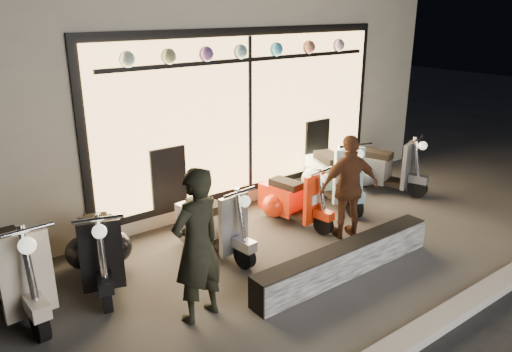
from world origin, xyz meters
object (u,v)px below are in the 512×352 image
(scooter_silver, at_px, (208,223))
(woman, at_px, (349,187))
(graffiti_barrier, at_px, (345,260))
(scooter_red, at_px, (288,199))
(man, at_px, (197,246))

(scooter_silver, distance_m, woman, 2.04)
(graffiti_barrier, relative_size, scooter_red, 2.14)
(scooter_silver, relative_size, woman, 0.92)
(man, xyz_separation_m, woman, (2.74, 0.42, -0.09))
(scooter_silver, xyz_separation_m, scooter_red, (1.48, 0.06, -0.02))
(graffiti_barrier, relative_size, scooter_silver, 2.02)
(graffiti_barrier, bearing_deg, scooter_silver, 121.76)
(man, bearing_deg, scooter_silver, -136.60)
(scooter_red, distance_m, woman, 1.05)
(man, bearing_deg, scooter_red, -161.65)
(graffiti_barrier, xyz_separation_m, scooter_red, (0.49, 1.66, 0.17))
(scooter_red, bearing_deg, woman, -78.75)
(graffiti_barrier, height_order, woman, woman)
(woman, bearing_deg, scooter_red, -49.76)
(scooter_silver, xyz_separation_m, man, (-0.92, -1.27, 0.45))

